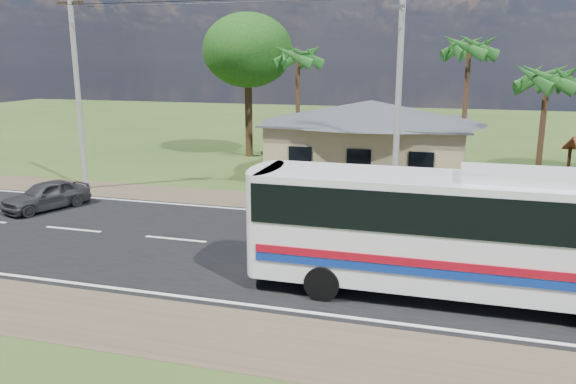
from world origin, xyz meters
name	(u,v)px	position (x,y,z in m)	size (l,w,h in m)	color
ground	(290,251)	(0.00, 0.00, 0.00)	(120.00, 120.00, 0.00)	#284619
road	(290,250)	(0.00, 0.00, 0.01)	(120.00, 16.00, 0.03)	black
house	(370,132)	(1.00, 13.00, 2.64)	(12.40, 10.00, 5.00)	tan
utility_poles	(391,80)	(2.67, 6.49, 5.77)	(32.80, 2.22, 11.00)	#9E9E99
palm_near	(547,79)	(9.50, 11.00, 5.71)	(2.80, 2.80, 6.70)	#47301E
palm_mid	(469,49)	(6.00, 15.50, 7.16)	(2.80, 2.80, 8.20)	#47301E
palm_far	(298,58)	(-4.00, 16.00, 6.68)	(2.80, 2.80, 7.70)	#47301E
tree_behind_house	(248,51)	(-8.00, 18.00, 7.12)	(6.00, 6.00, 9.61)	#47301E
coach_bus	(477,226)	(6.06, -2.58, 2.18)	(12.29, 2.71, 3.81)	silver
motorcycle	(469,213)	(6.18, 5.27, 0.46)	(0.61, 1.75, 0.92)	black
small_car	(46,195)	(-12.08, 2.36, 0.66)	(1.55, 3.85, 1.31)	#28282B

